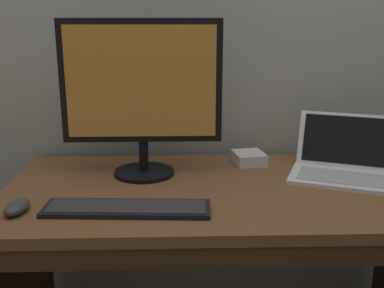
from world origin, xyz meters
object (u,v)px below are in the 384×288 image
Objects in this scene: laptop_white at (347,165)px; wired_keyboard at (127,208)px; external_monitor at (142,93)px; external_drive_box at (249,158)px; computer_mouse at (17,207)px.

laptop_white reaches higher than wired_keyboard.
external_monitor reaches higher than external_drive_box.
laptop_white is at bearing 20.63° from wired_keyboard.
wired_keyboard is (-0.71, -0.27, -0.03)m from laptop_white.
laptop_white reaches higher than computer_mouse.
external_monitor is at bearing 176.98° from laptop_white.
computer_mouse is 0.82m from external_drive_box.
external_drive_box reaches higher than wired_keyboard.
wired_keyboard is 0.30m from computer_mouse.
laptop_white is 0.93× the size of wired_keyboard.
laptop_white is 4.19× the size of computer_mouse.
external_drive_box is (0.40, 0.42, 0.01)m from wired_keyboard.
external_monitor reaches higher than computer_mouse.
wired_keyboard is at bearing 9.13° from computer_mouse.
wired_keyboard is at bearing -94.86° from external_monitor.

